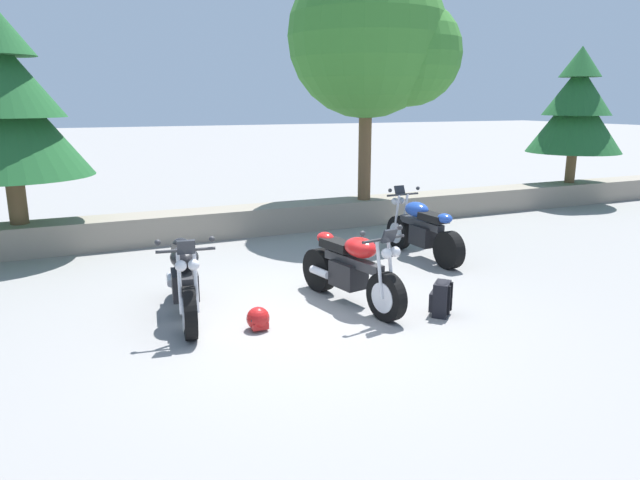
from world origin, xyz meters
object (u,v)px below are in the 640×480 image
at_px(pine_tree_far_right, 577,108).
at_px(motorcycle_blue_far_right, 422,231).
at_px(rider_helmet, 258,319).
at_px(pine_tree_mid_left, 5,106).
at_px(motorcycle_red_centre, 352,270).
at_px(motorcycle_black_near_left, 185,280).
at_px(rider_backpack, 441,297).
at_px(leafy_tree_mid_right, 376,41).

bearing_deg(pine_tree_far_right, motorcycle_blue_far_right, -155.41).
bearing_deg(rider_helmet, pine_tree_mid_left, 118.23).
distance_m(motorcycle_red_centre, pine_tree_mid_left, 6.69).
bearing_deg(motorcycle_red_centre, motorcycle_blue_far_right, 36.58).
height_order(motorcycle_black_near_left, pine_tree_far_right, pine_tree_far_right).
xyz_separation_m(pine_tree_mid_left, pine_tree_far_right, (13.16, -0.06, -0.09)).
bearing_deg(rider_backpack, motorcycle_blue_far_right, 61.18).
relative_size(rider_helmet, pine_tree_far_right, 0.08).
distance_m(motorcycle_blue_far_right, rider_backpack, 2.81).
distance_m(leafy_tree_mid_right, pine_tree_far_right, 6.33).
height_order(motorcycle_blue_far_right, pine_tree_mid_left, pine_tree_mid_left).
bearing_deg(leafy_tree_mid_right, motorcycle_blue_far_right, -102.14).
relative_size(rider_helmet, pine_tree_mid_left, 0.08).
bearing_deg(rider_backpack, leafy_tree_mid_right, 69.68).
xyz_separation_m(rider_backpack, pine_tree_far_right, (8.13, 5.56, 2.25)).
xyz_separation_m(rider_helmet, leafy_tree_mid_right, (4.24, 4.81, 3.75)).
bearing_deg(motorcycle_red_centre, pine_tree_far_right, 27.82).
distance_m(rider_backpack, pine_tree_mid_left, 7.89).
bearing_deg(pine_tree_far_right, motorcycle_red_centre, -152.18).
bearing_deg(rider_backpack, rider_helmet, 167.80).
distance_m(motorcycle_red_centre, motorcycle_blue_far_right, 2.76).
distance_m(motorcycle_red_centre, pine_tree_far_right, 10.37).
bearing_deg(pine_tree_far_right, motorcycle_black_near_left, -158.86).
bearing_deg(motorcycle_red_centre, leafy_tree_mid_right, 57.79).
relative_size(rider_backpack, pine_tree_far_right, 0.13).
relative_size(motorcycle_red_centre, rider_backpack, 4.37).
height_order(pine_tree_mid_left, pine_tree_far_right, pine_tree_mid_left).
height_order(motorcycle_blue_far_right, rider_helmet, motorcycle_blue_far_right).
relative_size(motorcycle_red_centre, pine_tree_far_right, 0.59).
height_order(motorcycle_red_centre, pine_tree_far_right, pine_tree_far_right).
xyz_separation_m(leafy_tree_mid_right, pine_tree_far_right, (6.17, 0.26, -1.39)).
distance_m(motorcycle_black_near_left, leafy_tree_mid_right, 7.23).
distance_m(motorcycle_red_centre, rider_backpack, 1.21).
height_order(motorcycle_red_centre, leafy_tree_mid_right, leafy_tree_mid_right).
relative_size(rider_helmet, leafy_tree_mid_right, 0.06).
bearing_deg(leafy_tree_mid_right, motorcycle_red_centre, -122.21).
distance_m(motorcycle_black_near_left, motorcycle_blue_far_right, 4.49).
bearing_deg(motorcycle_red_centre, pine_tree_mid_left, 130.91).
height_order(rider_helmet, leafy_tree_mid_right, leafy_tree_mid_right).
bearing_deg(motorcycle_black_near_left, leafy_tree_mid_right, 39.25).
relative_size(motorcycle_red_centre, motorcycle_blue_far_right, 0.99).
xyz_separation_m(motorcycle_blue_far_right, rider_backpack, (-1.35, -2.45, -0.24)).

